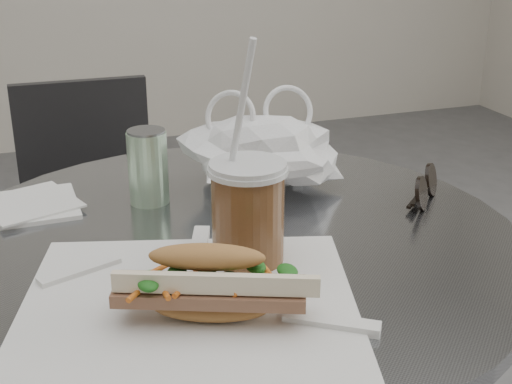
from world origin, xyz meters
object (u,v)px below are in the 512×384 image
object	(u,v)px
chair_far	(100,267)
sunglasses	(424,189)
drink_can	(148,167)
iced_coffee	(248,212)
banh_mi	(209,285)

from	to	relation	value
chair_far	sunglasses	bearing A→B (deg)	119.50
chair_far	drink_can	xyz separation A→B (m)	(0.02, -0.60, 0.45)
sunglasses	drink_can	xyz separation A→B (m)	(-0.37, 0.13, 0.03)
iced_coffee	banh_mi	bearing A→B (deg)	-125.75
sunglasses	chair_far	bearing A→B (deg)	73.01
chair_far	banh_mi	distance (m)	1.03
chair_far	sunglasses	distance (m)	0.93
sunglasses	iced_coffee	bearing A→B (deg)	152.30
banh_mi	iced_coffee	world-z (taller)	iced_coffee
banh_mi	drink_can	size ratio (longest dim) A/B	2.33
iced_coffee	drink_can	bearing A→B (deg)	107.91
iced_coffee	sunglasses	world-z (taller)	iced_coffee
banh_mi	sunglasses	size ratio (longest dim) A/B	2.75
iced_coffee	drink_can	xyz separation A→B (m)	(-0.07, 0.22, -0.01)
iced_coffee	sunglasses	xyz separation A→B (m)	(0.30, 0.10, -0.05)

